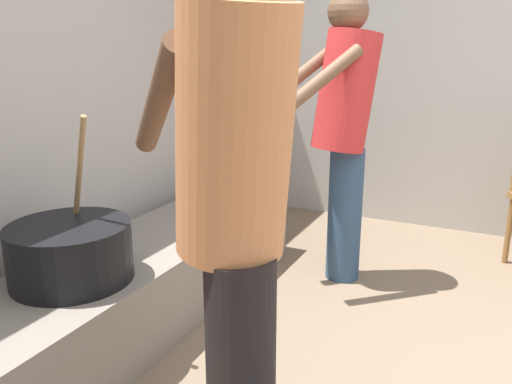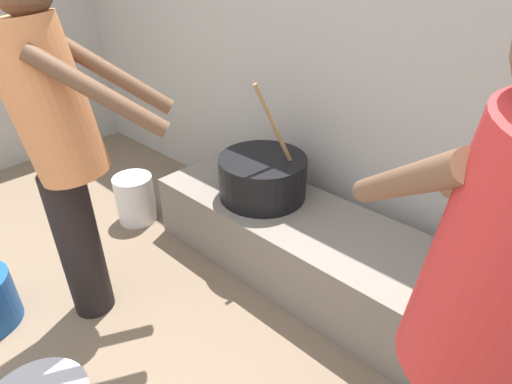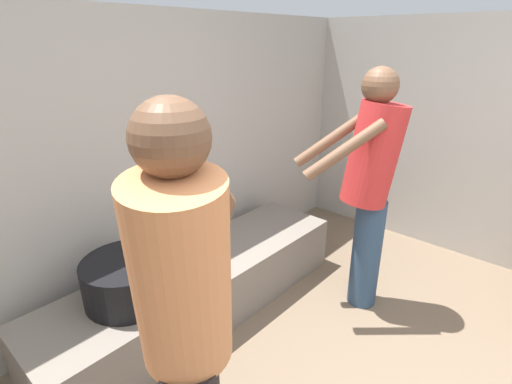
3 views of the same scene
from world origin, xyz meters
TOP-DOWN VIEW (x-y plane):
  - block_enclosure_rear at (0.00, 2.27)m, footprint 5.38×0.20m
  - hearth_ledge at (0.42, 1.75)m, footprint 2.24×0.60m
  - cooking_pot_main at (-0.09, 1.76)m, footprint 0.51×0.51m
  - cook_in_red_shirt at (1.25, 1.00)m, footprint 0.72×0.69m
  - cook_in_orange_shirt at (-0.40, 0.81)m, footprint 0.69×0.73m

SIDE VIEW (x-z plane):
  - hearth_ledge at x=0.42m, z-range 0.00..0.40m
  - cooking_pot_main at x=-0.09m, z-range 0.18..0.87m
  - cook_in_red_shirt at x=1.25m, z-range 0.12..1.78m
  - cook_in_orange_shirt at x=-0.40m, z-range 0.13..1.79m
  - block_enclosure_rear at x=0.00m, z-range 0.00..1.99m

